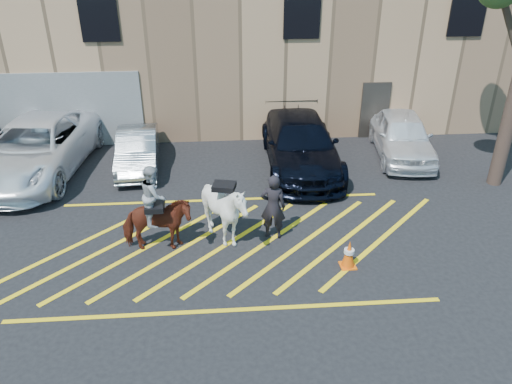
{
  "coord_description": "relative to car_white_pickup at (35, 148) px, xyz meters",
  "views": [
    {
      "loc": [
        -0.0,
        -11.19,
        7.37
      ],
      "look_at": [
        0.87,
        0.2,
        1.3
      ],
      "focal_mm": 35.0,
      "sensor_mm": 36.0,
      "label": 1
    }
  ],
  "objects": [
    {
      "name": "traffic_cone",
      "position": [
        9.17,
        -6.06,
        -0.52
      ],
      "size": [
        0.4,
        0.4,
        0.73
      ],
      "color": "#F5600A",
      "rests_on": "ground"
    },
    {
      "name": "handler",
      "position": [
        7.47,
        -4.58,
        0.02
      ],
      "size": [
        0.75,
        0.58,
        1.83
      ],
      "primitive_type": "imported",
      "rotation": [
        0.0,
        0.0,
        2.9
      ],
      "color": "black",
      "rests_on": "ground"
    },
    {
      "name": "hatching_zone",
      "position": [
        6.17,
        -4.95,
        -0.88
      ],
      "size": [
        12.6,
        5.12,
        0.01
      ],
      "color": "yellow",
      "rests_on": "ground"
    },
    {
      "name": "car_white_pickup",
      "position": [
        0.0,
        0.0,
        0.0
      ],
      "size": [
        3.6,
        6.68,
        1.78
      ],
      "primitive_type": "imported",
      "rotation": [
        0.0,
        0.0,
        -0.1
      ],
      "color": "white",
      "rests_on": "ground"
    },
    {
      "name": "car_silver_sedan",
      "position": [
        3.31,
        0.2,
        -0.26
      ],
      "size": [
        1.64,
        3.92,
        1.26
      ],
      "primitive_type": "imported",
      "rotation": [
        0.0,
        0.0,
        0.08
      ],
      "color": "gray",
      "rests_on": "ground"
    },
    {
      "name": "ground",
      "position": [
        6.17,
        -4.65,
        -0.89
      ],
      "size": [
        90.0,
        90.0,
        0.0
      ],
      "primitive_type": "plane",
      "color": "black",
      "rests_on": "ground"
    },
    {
      "name": "mounted_bay",
      "position": [
        4.48,
        -4.98,
        0.07
      ],
      "size": [
        1.79,
        0.82,
        2.37
      ],
      "color": "maroon",
      "rests_on": "ground"
    },
    {
      "name": "car_white_suv",
      "position": [
        12.67,
        0.48,
        -0.11
      ],
      "size": [
        2.41,
        4.76,
        1.55
      ],
      "primitive_type": "imported",
      "rotation": [
        0.0,
        0.0,
        -0.13
      ],
      "color": "white",
      "rests_on": "ground"
    },
    {
      "name": "car_blue_suv",
      "position": [
        8.89,
        -0.18,
        -0.05
      ],
      "size": [
        2.41,
        5.82,
        1.68
      ],
      "primitive_type": "imported",
      "rotation": [
        0.0,
        0.0,
        -0.01
      ],
      "color": "black",
      "rests_on": "ground"
    },
    {
      "name": "warehouse",
      "position": [
        6.15,
        7.34,
        2.76
      ],
      "size": [
        32.42,
        10.2,
        7.3
      ],
      "color": "tan",
      "rests_on": "ground"
    },
    {
      "name": "saddled_white",
      "position": [
        6.21,
        -4.73,
        0.04
      ],
      "size": [
        1.82,
        1.96,
        1.84
      ],
      "color": "white",
      "rests_on": "ground"
    }
  ]
}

